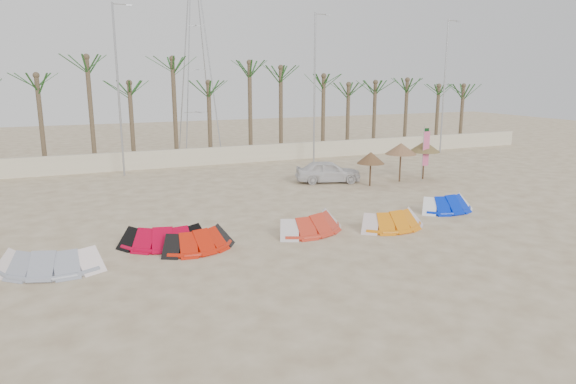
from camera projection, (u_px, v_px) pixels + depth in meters
name	position (u px, v px, depth m)	size (l,w,h in m)	color
ground	(352.00, 261.00, 18.52)	(120.00, 120.00, 0.00)	beige
boundary_wall	(205.00, 156.00, 38.16)	(60.00, 0.30, 1.30)	beige
palm_line	(206.00, 77.00, 38.47)	(52.00, 4.00, 7.70)	brown
lamp_b	(119.00, 88.00, 32.98)	(1.25, 0.14, 11.00)	#A5A8AD
lamp_c	(315.00, 86.00, 38.24)	(1.25, 0.14, 11.00)	#A5A8AD
lamp_d	(445.00, 85.00, 42.76)	(1.25, 0.14, 11.00)	#A5A8AD
pylon	(200.00, 153.00, 44.08)	(3.00, 3.00, 14.00)	#A5A8AD
kite_grey	(48.00, 258.00, 17.62)	(3.82, 2.41, 0.90)	#9095A5
kite_red_left	(162.00, 234.00, 20.23)	(3.59, 2.17, 0.90)	#BA0023
kite_red_mid	(198.00, 238.00, 19.81)	(3.20, 2.13, 0.90)	red
kite_red_right	(309.00, 221.00, 22.03)	(3.70, 2.48, 0.90)	red
kite_orange	(390.00, 218.00, 22.53)	(3.17, 1.69, 0.90)	orange
kite_blue	(444.00, 202.00, 25.38)	(2.98, 1.62, 0.90)	#0225D4
parasol_left	(371.00, 158.00, 30.72)	(1.68, 1.68, 2.08)	#4C331E
parasol_mid	(401.00, 149.00, 31.93)	(1.97, 1.97, 2.44)	#4C331E
parasol_right	(425.00, 146.00, 32.73)	(2.00, 2.00, 2.47)	#4C331E
flag_pink	(425.00, 150.00, 32.16)	(0.45, 0.07, 3.32)	#A5A8AD
flag_green	(425.00, 145.00, 35.10)	(0.45, 0.07, 3.21)	#A5A8AD
car	(328.00, 171.00, 32.01)	(1.63, 4.04, 1.38)	silver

